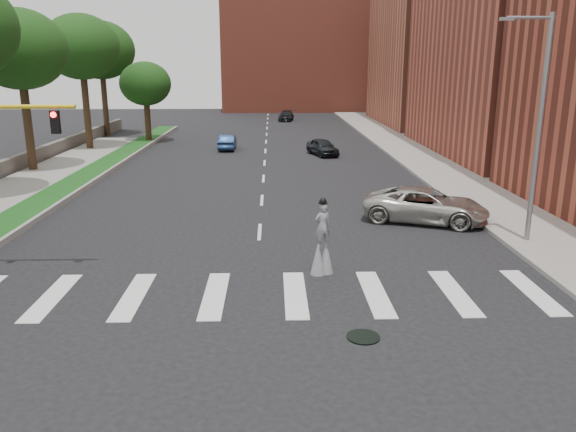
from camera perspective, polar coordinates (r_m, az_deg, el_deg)
The scene contains 18 objects.
ground_plane at distance 17.23m, azimuth -3.46°, elevation -9.30°, with size 160.00×160.00×0.00m, color black.
grass_median at distance 38.31m, azimuth -20.02°, elevation 3.68°, with size 2.00×60.00×0.25m, color #124214.
median_curb at distance 37.99m, azimuth -18.51°, elevation 3.75°, with size 0.20×60.00×0.28m, color gray.
sidewalk_right at distance 42.97m, azimuth 14.57°, elevation 5.22°, with size 5.00×90.00×0.18m, color gray.
stone_wall at distance 42.09m, azimuth -26.38°, elevation 4.57°, with size 0.50×56.00×1.10m, color #544F48.
manhole at distance 15.60m, azimuth 7.65°, elevation -12.08°, with size 0.90×0.90×0.04m, color black.
building_far at distance 72.96m, azimuth 16.16°, elevation 16.81°, with size 16.00×22.00×20.00m, color #B25841.
building_backdrop at distance 93.86m, azimuth 1.76°, elevation 16.25°, with size 26.00×14.00×18.00m, color #A24533.
streetlight at distance 24.11m, azimuth 24.01°, elevation 8.56°, with size 2.05×0.20×9.00m.
stilt_performer at distance 19.58m, azimuth 3.49°, elevation -3.00°, with size 0.81×0.65×2.74m.
suv_crossing at distance 26.90m, azimuth 13.85°, elevation 1.07°, with size 2.62×5.67×1.58m, color beige.
car_near at distance 45.85m, azimuth 3.53°, elevation 7.01°, with size 1.59×3.94×1.34m, color black.
car_mid at distance 49.20m, azimuth -6.18°, elevation 7.47°, with size 1.36×3.90×1.29m, color navy.
car_far at distance 74.67m, azimuth -0.19°, elevation 10.12°, with size 1.75×4.31×1.25m, color black.
tree_3 at distance 41.92m, azimuth -25.66°, elevation 14.97°, with size 6.14×6.14×10.71m.
tree_4 at distance 51.22m, azimuth -20.30°, elevation 15.77°, with size 6.27×6.27×11.22m.
tree_5 at distance 61.31m, azimuth -18.50°, elevation 15.66°, with size 6.73×6.73×11.40m.
tree_6 at distance 54.90m, azimuth -14.29°, elevation 12.85°, with size 4.72×4.72×7.43m.
Camera 1 is at (0.58, -15.68, 7.11)m, focal length 35.00 mm.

